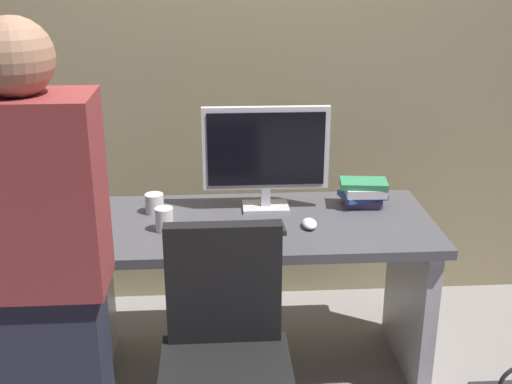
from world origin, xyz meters
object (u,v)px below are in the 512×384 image
(keyboard, at_px, (232,229))
(person_at_desk, at_px, (43,289))
(desk, at_px, (255,268))
(cup_near_keyboard, at_px, (164,219))
(cup_by_monitor, at_px, (154,204))
(book_stack, at_px, (364,192))
(mouse, at_px, (309,224))
(monitor, at_px, (266,153))
(office_chair, at_px, (226,378))

(keyboard, bearing_deg, person_at_desk, -134.97)
(desk, xyz_separation_m, cup_near_keyboard, (-0.37, -0.07, 0.27))
(desk, relative_size, person_at_desk, 0.91)
(cup_by_monitor, bearing_deg, book_stack, 1.55)
(desk, distance_m, keyboard, 0.27)
(mouse, distance_m, cup_near_keyboard, 0.59)
(desk, distance_m, monitor, 0.50)
(person_at_desk, bearing_deg, mouse, 36.57)
(office_chair, bearing_deg, mouse, 58.29)
(office_chair, distance_m, book_stack, 1.08)
(desk, bearing_deg, office_chair, -102.14)
(cup_by_monitor, bearing_deg, monitor, 2.00)
(office_chair, xyz_separation_m, cup_near_keyboard, (-0.23, 0.59, 0.34))
(desk, bearing_deg, mouse, -19.53)
(cup_by_monitor, bearing_deg, cup_near_keyboard, -74.16)
(monitor, xyz_separation_m, cup_by_monitor, (-0.48, -0.02, -0.21))
(person_at_desk, distance_m, cup_near_keyboard, 0.75)
(desk, distance_m, cup_by_monitor, 0.52)
(person_at_desk, distance_m, cup_by_monitor, 0.91)
(monitor, bearing_deg, office_chair, -103.79)
(monitor, relative_size, keyboard, 1.26)
(desk, height_order, mouse, mouse)
(person_at_desk, height_order, keyboard, person_at_desk)
(office_chair, relative_size, person_at_desk, 0.57)
(desk, xyz_separation_m, office_chair, (-0.14, -0.66, -0.08))
(person_at_desk, distance_m, book_stack, 1.48)
(desk, height_order, keyboard, keyboard)
(desk, xyz_separation_m, keyboard, (-0.10, -0.10, 0.23))
(office_chair, bearing_deg, person_at_desk, -170.67)
(desk, relative_size, book_stack, 6.87)
(office_chair, xyz_separation_m, keyboard, (0.04, 0.56, 0.31))
(cup_near_keyboard, relative_size, cup_by_monitor, 1.14)
(office_chair, distance_m, mouse, 0.75)
(desk, height_order, monitor, monitor)
(keyboard, relative_size, book_stack, 1.97)
(cup_by_monitor, bearing_deg, keyboard, -34.49)
(person_at_desk, bearing_deg, office_chair, 9.33)
(monitor, bearing_deg, book_stack, 1.04)
(cup_by_monitor, bearing_deg, desk, -16.04)
(book_stack, bearing_deg, cup_by_monitor, -178.45)
(monitor, bearing_deg, cup_by_monitor, -178.00)
(monitor, bearing_deg, cup_near_keyboard, -153.60)
(keyboard, distance_m, book_stack, 0.64)
(office_chair, height_order, cup_near_keyboard, office_chair)
(keyboard, distance_m, cup_by_monitor, 0.40)
(desk, distance_m, person_at_desk, 1.07)
(person_at_desk, xyz_separation_m, keyboard, (0.58, 0.65, -0.11))
(keyboard, height_order, cup_near_keyboard, cup_near_keyboard)
(monitor, relative_size, book_stack, 2.48)
(mouse, distance_m, book_stack, 0.35)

